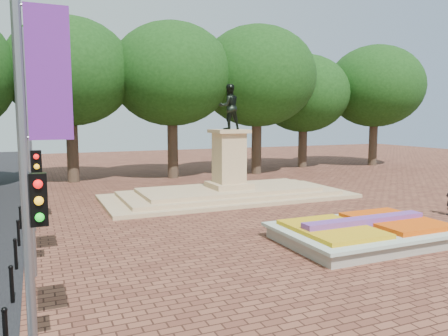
# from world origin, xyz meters

# --- Properties ---
(ground) EXTENTS (90.00, 90.00, 0.00)m
(ground) POSITION_xyz_m (0.00, 0.00, 0.00)
(ground) COLOR brown
(ground) RESTS_ON ground
(flower_bed) EXTENTS (6.30, 4.30, 0.91)m
(flower_bed) POSITION_xyz_m (1.03, -2.00, 0.38)
(flower_bed) COLOR gray
(flower_bed) RESTS_ON ground
(monument) EXTENTS (14.00, 6.00, 6.40)m
(monument) POSITION_xyz_m (0.00, 8.00, 0.88)
(monument) COLOR tan
(monument) RESTS_ON ground
(tree_row_back) EXTENTS (44.80, 8.80, 10.43)m
(tree_row_back) POSITION_xyz_m (2.33, 18.00, 6.67)
(tree_row_back) COLOR #3B2D20
(tree_row_back) RESTS_ON ground
(banner_poles) EXTENTS (0.88, 11.17, 7.00)m
(banner_poles) POSITION_xyz_m (-10.08, -1.31, 3.88)
(banner_poles) COLOR slate
(banner_poles) RESTS_ON ground
(bollard_row) EXTENTS (0.12, 13.12, 0.98)m
(bollard_row) POSITION_xyz_m (-10.70, -1.50, 0.53)
(bollard_row) COLOR black
(bollard_row) RESTS_ON ground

